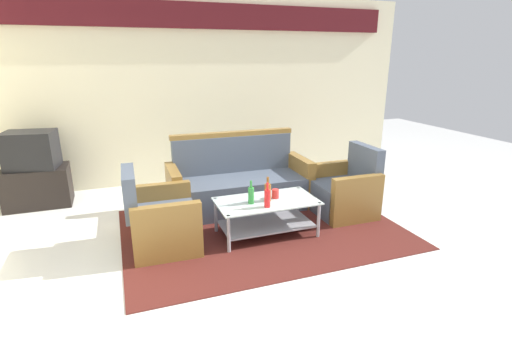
# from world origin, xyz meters

# --- Properties ---
(ground_plane) EXTENTS (14.00, 14.00, 0.00)m
(ground_plane) POSITION_xyz_m (0.00, 0.00, 0.00)
(ground_plane) COLOR white
(wall_back) EXTENTS (6.52, 0.19, 2.80)m
(wall_back) POSITION_xyz_m (0.00, 3.05, 1.48)
(wall_back) COLOR beige
(wall_back) RESTS_ON ground
(rug) EXTENTS (3.10, 2.21, 0.01)m
(rug) POSITION_xyz_m (-0.02, 0.83, 0.01)
(rug) COLOR #511E19
(rug) RESTS_ON ground
(couch) EXTENTS (1.81, 0.76, 0.96)m
(couch) POSITION_xyz_m (-0.06, 1.54, 0.32)
(couch) COLOR #4C5666
(couch) RESTS_ON rug
(armchair_left) EXTENTS (0.72, 0.78, 0.85)m
(armchair_left) POSITION_xyz_m (-1.16, 0.78, 0.29)
(armchair_left) COLOR #4C5666
(armchair_left) RESTS_ON rug
(armchair_right) EXTENTS (0.70, 0.76, 0.85)m
(armchair_right) POSITION_xyz_m (1.12, 0.92, 0.29)
(armchair_right) COLOR #4C5666
(armchair_right) RESTS_ON rug
(coffee_table) EXTENTS (1.10, 0.60, 0.40)m
(coffee_table) POSITION_xyz_m (-0.02, 0.67, 0.27)
(coffee_table) COLOR silver
(coffee_table) RESTS_ON rug
(bottle_brown) EXTENTS (0.07, 0.07, 0.27)m
(bottle_brown) POSITION_xyz_m (-0.02, 0.66, 0.51)
(bottle_brown) COLOR brown
(bottle_brown) RESTS_ON coffee_table
(bottle_red) EXTENTS (0.06, 0.06, 0.27)m
(bottle_red) POSITION_xyz_m (-0.09, 0.49, 0.51)
(bottle_red) COLOR red
(bottle_red) RESTS_ON coffee_table
(bottle_green) EXTENTS (0.06, 0.06, 0.25)m
(bottle_green) POSITION_xyz_m (-0.21, 0.65, 0.51)
(bottle_green) COLOR #2D8C38
(bottle_green) RESTS_ON coffee_table
(cup) EXTENTS (0.08, 0.08, 0.10)m
(cup) POSITION_xyz_m (0.09, 0.71, 0.46)
(cup) COLOR red
(cup) RESTS_ON coffee_table
(tv_stand) EXTENTS (0.80, 0.50, 0.52)m
(tv_stand) POSITION_xyz_m (-2.55, 2.55, 0.26)
(tv_stand) COLOR black
(tv_stand) RESTS_ON ground
(television) EXTENTS (0.66, 0.52, 0.48)m
(television) POSITION_xyz_m (-2.55, 2.55, 0.76)
(television) COLOR black
(television) RESTS_ON tv_stand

